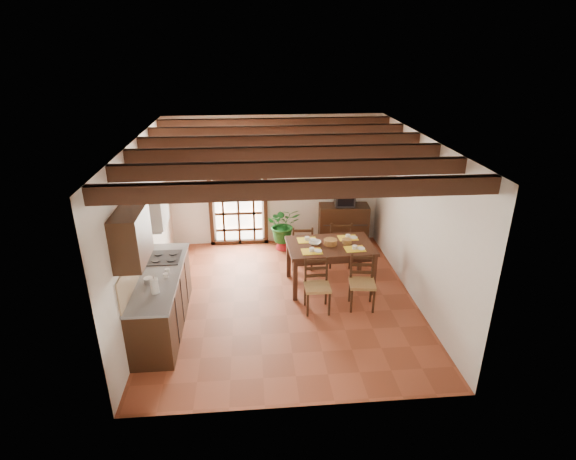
{
  "coord_description": "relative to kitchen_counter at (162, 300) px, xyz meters",
  "views": [
    {
      "loc": [
        -0.52,
        -6.73,
        4.18
      ],
      "look_at": [
        0.1,
        0.4,
        1.15
      ],
      "focal_mm": 28.0,
      "sensor_mm": 36.0,
      "label": 1
    }
  ],
  "objects": [
    {
      "name": "upper_cabinet",
      "position": [
        -0.12,
        -0.7,
        1.38
      ],
      "size": [
        0.35,
        0.8,
        0.7
      ],
      "primitive_type": "cube",
      "color": "black",
      "rests_on": "room_shell"
    },
    {
      "name": "ground_plane",
      "position": [
        1.96,
        0.6,
        -0.47
      ],
      "size": [
        5.0,
        5.0,
        0.0
      ],
      "primitive_type": "plane",
      "color": "brown"
    },
    {
      "name": "ceiling_beams",
      "position": [
        1.96,
        0.6,
        2.22
      ],
      "size": [
        4.5,
        4.34,
        0.2
      ],
      "color": "black",
      "rests_on": "room_shell"
    },
    {
      "name": "pendant_lamp",
      "position": [
        2.82,
        1.13,
        1.6
      ],
      "size": [
        0.36,
        0.36,
        0.84
      ],
      "color": "black",
      "rests_on": "room_shell"
    },
    {
      "name": "potted_plant",
      "position": [
        2.1,
        2.68,
        0.1
      ],
      "size": [
        1.98,
        1.75,
        2.03
      ],
      "primitive_type": "imported",
      "rotation": [
        0.0,
        0.0,
        0.11
      ],
      "color": "#144C19",
      "rests_on": "ground_plane"
    },
    {
      "name": "fuse_box",
      "position": [
        3.46,
        3.08,
        1.28
      ],
      "size": [
        0.25,
        0.03,
        0.32
      ],
      "primitive_type": "cube",
      "color": "white",
      "rests_on": "room_shell"
    },
    {
      "name": "plant_pot",
      "position": [
        2.1,
        2.68,
        -0.36
      ],
      "size": [
        0.33,
        0.33,
        0.2
      ],
      "primitive_type": "cone",
      "color": "maroon",
      "rests_on": "ground_plane"
    },
    {
      "name": "chair_far_right",
      "position": [
        3.16,
        1.83,
        -0.17
      ],
      "size": [
        0.49,
        0.47,
        0.97
      ],
      "rotation": [
        0.0,
        0.0,
        3.04
      ],
      "color": "#9F7944",
      "rests_on": "ground_plane"
    },
    {
      "name": "shelf_vase",
      "position": [
        4.1,
        2.2,
        1.18
      ],
      "size": [
        0.15,
        0.15,
        0.15
      ],
      "primitive_type": "imported",
      "color": "#B2BFB2",
      "rests_on": "wall_shelf"
    },
    {
      "name": "range_hood",
      "position": [
        -0.09,
        0.55,
        1.26
      ],
      "size": [
        0.38,
        0.6,
        0.54
      ],
      "color": "white",
      "rests_on": "room_shell"
    },
    {
      "name": "crt_tv",
      "position": [
        3.43,
        2.82,
        0.62
      ],
      "size": [
        0.45,
        0.42,
        0.36
      ],
      "rotation": [
        0.0,
        0.0,
        -0.08
      ],
      "color": "black",
      "rests_on": "sideboard"
    },
    {
      "name": "kitchen_counter",
      "position": [
        0.0,
        0.0,
        0.0
      ],
      "size": [
        0.64,
        2.25,
        1.38
      ],
      "color": "black",
      "rests_on": "ground_plane"
    },
    {
      "name": "room_shell",
      "position": [
        1.96,
        0.6,
        1.34
      ],
      "size": [
        4.52,
        5.02,
        2.81
      ],
      "color": "silver",
      "rests_on": "ground_plane"
    },
    {
      "name": "counter_items",
      "position": [
        0.0,
        0.09,
        0.49
      ],
      "size": [
        0.5,
        1.43,
        0.25
      ],
      "color": "black",
      "rests_on": "kitchen_counter"
    },
    {
      "name": "chair_near_left",
      "position": [
        2.47,
        0.24,
        -0.19
      ],
      "size": [
        0.42,
        0.4,
        0.9
      ],
      "rotation": [
        0.0,
        0.0,
        0.0
      ],
      "color": "#9F7944",
      "rests_on": "ground_plane"
    },
    {
      "name": "chair_far_left",
      "position": [
        2.4,
        1.79,
        -0.19
      ],
      "size": [
        0.44,
        0.42,
        0.91
      ],
      "rotation": [
        0.0,
        0.0,
        3.08
      ],
      "color": "#9F7944",
      "rests_on": "ground_plane"
    },
    {
      "name": "chair_near_right",
      "position": [
        3.23,
        0.27,
        -0.19
      ],
      "size": [
        0.47,
        0.45,
        0.91
      ],
      "rotation": [
        0.0,
        0.0,
        -0.13
      ],
      "color": "#9F7944",
      "rests_on": "ground_plane"
    },
    {
      "name": "sideboard",
      "position": [
        3.43,
        2.83,
        -0.02
      ],
      "size": [
        1.09,
        0.55,
        0.9
      ],
      "primitive_type": "cube",
      "rotation": [
        0.0,
        0.0,
        -0.07
      ],
      "color": "black",
      "rests_on": "ground_plane"
    },
    {
      "name": "shelf_flowers",
      "position": [
        4.1,
        2.2,
        1.38
      ],
      "size": [
        0.14,
        0.14,
        0.36
      ],
      "color": "yellow",
      "rests_on": "shelf_vase"
    },
    {
      "name": "dining_table",
      "position": [
        2.82,
        1.03,
        0.25
      ],
      "size": [
        1.56,
        1.04,
        0.83
      ],
      "rotation": [
        0.0,
        0.0,
        0.04
      ],
      "color": "#381C12",
      "rests_on": "ground_plane"
    },
    {
      "name": "framed_picture",
      "position": [
        4.18,
        2.2,
        1.58
      ],
      "size": [
        0.03,
        0.32,
        0.32
      ],
      "color": "brown",
      "rests_on": "room_shell"
    },
    {
      "name": "wall_shelf",
      "position": [
        4.1,
        2.2,
        1.04
      ],
      "size": [
        0.2,
        0.42,
        0.2
      ],
      "color": "black",
      "rests_on": "room_shell"
    },
    {
      "name": "table_setting",
      "position": [
        2.82,
        1.03,
        0.46
      ],
      "size": [
        1.11,
        0.74,
        0.1
      ],
      "rotation": [
        0.0,
        0.0,
        0.04
      ],
      "color": "yellow",
      "rests_on": "dining_table"
    },
    {
      "name": "french_door",
      "position": [
        1.16,
        3.05,
        0.7
      ],
      "size": [
        1.26,
        0.11,
        2.32
      ],
      "color": "white",
      "rests_on": "ground_plane"
    },
    {
      "name": "table_bowl",
      "position": [
        2.54,
        1.07,
        0.38
      ],
      "size": [
        0.27,
        0.27,
        0.05
      ],
      "primitive_type": "imported",
      "rotation": [
        0.0,
        0.0,
        -0.29
      ],
      "color": "white",
      "rests_on": "dining_table"
    }
  ]
}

